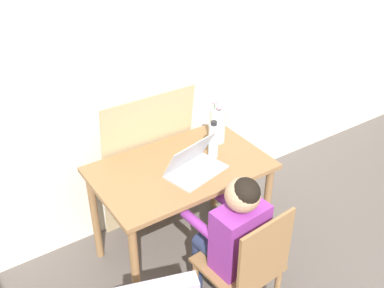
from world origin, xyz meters
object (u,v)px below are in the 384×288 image
object	(u,v)px
chair_occupied	(246,268)
water_bottle	(213,140)
laptop	(194,164)
flower_vase	(217,124)
person_seated	(234,230)

from	to	relation	value
chair_occupied	water_bottle	world-z (taller)	water_bottle
laptop	chair_occupied	bearing A→B (deg)	-107.51
flower_vase	chair_occupied	bearing A→B (deg)	-115.01
person_seated	laptop	distance (m)	0.50
laptop	person_seated	bearing A→B (deg)	-109.65
flower_vase	laptop	bearing A→B (deg)	-147.98
laptop	water_bottle	world-z (taller)	water_bottle
laptop	flower_vase	size ratio (longest dim) A/B	1.29
person_seated	water_bottle	size ratio (longest dim) A/B	3.98
person_seated	water_bottle	distance (m)	0.64
person_seated	laptop	world-z (taller)	person_seated
chair_occupied	person_seated	size ratio (longest dim) A/B	0.84
person_seated	flower_vase	distance (m)	0.82
laptop	water_bottle	size ratio (longest dim) A/B	1.58
flower_vase	water_bottle	xyz separation A→B (m)	(-0.13, -0.14, -0.01)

